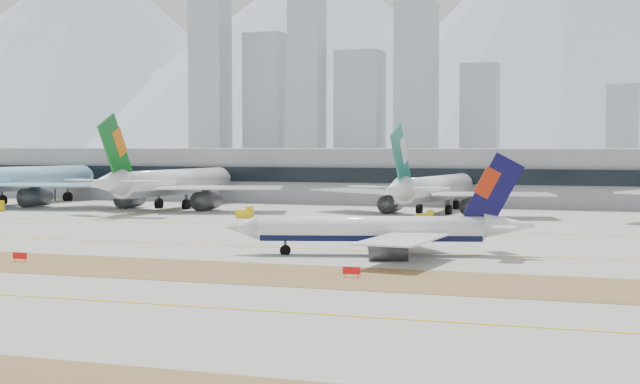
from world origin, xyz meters
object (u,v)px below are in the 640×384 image
(taxiing_airliner, at_px, (382,230))
(widebody_cathay, at_px, (433,190))
(widebody_eva, at_px, (170,184))
(widebody_korean, at_px, (9,181))
(terminal, at_px, (400,175))

(taxiing_airliner, relative_size, widebody_cathay, 0.76)
(widebody_eva, xyz_separation_m, widebody_cathay, (65.60, 3.37, -0.67))
(taxiing_airliner, xyz_separation_m, widebody_eva, (-72.98, 75.00, 2.59))
(widebody_korean, xyz_separation_m, terminal, (94.95, 49.66, 1.08))
(taxiing_airliner, height_order, widebody_korean, widebody_korean)
(widebody_eva, bearing_deg, widebody_cathay, -82.55)
(taxiing_airliner, xyz_separation_m, widebody_korean, (-120.26, 74.45, 2.79))
(widebody_korean, relative_size, terminal, 0.24)
(widebody_korean, height_order, terminal, widebody_korean)
(widebody_eva, relative_size, terminal, 0.23)
(taxiing_airliner, bearing_deg, widebody_korean, -47.12)
(widebody_eva, height_order, widebody_cathay, widebody_eva)
(widebody_korean, distance_m, widebody_cathay, 112.95)
(widebody_cathay, relative_size, terminal, 0.21)
(widebody_korean, xyz_separation_m, widebody_cathay, (112.88, 3.92, -0.87))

